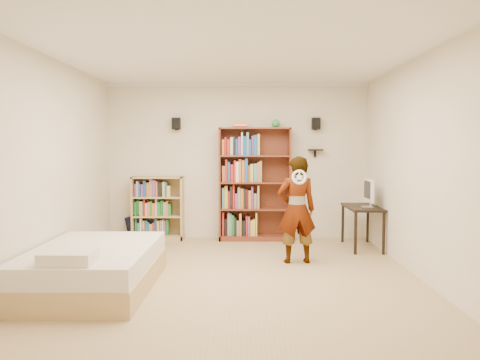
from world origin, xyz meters
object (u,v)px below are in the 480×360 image
object	(u,v)px
low_bookshelf	(158,208)
daybed	(94,262)
tall_bookshelf	(255,184)
person	(297,210)
computer_desk	(362,227)

from	to	relation	value
low_bookshelf	daybed	size ratio (longest dim) A/B	0.54
tall_bookshelf	low_bookshelf	distance (m)	1.72
daybed	person	distance (m)	2.74
low_bookshelf	person	world-z (taller)	person
tall_bookshelf	computer_desk	xyz separation A→B (m)	(1.69, -0.65, -0.63)
computer_desk	person	world-z (taller)	person
person	low_bookshelf	bearing A→B (deg)	-43.29
daybed	low_bookshelf	bearing A→B (deg)	85.73
low_bookshelf	daybed	xyz separation A→B (m)	(-0.21, -2.81, -0.25)
tall_bookshelf	computer_desk	world-z (taller)	tall_bookshelf
person	daybed	bearing A→B (deg)	19.19
computer_desk	person	distance (m)	1.54
computer_desk	low_bookshelf	bearing A→B (deg)	168.86
low_bookshelf	computer_desk	bearing A→B (deg)	-11.14
tall_bookshelf	computer_desk	distance (m)	1.91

